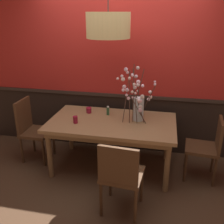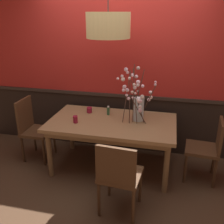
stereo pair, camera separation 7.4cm
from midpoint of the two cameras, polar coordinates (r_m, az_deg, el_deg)
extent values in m
plane|color=#4C3321|center=(3.89, -0.56, -12.00)|extent=(24.00, 24.00, 0.00)
cube|color=black|center=(4.25, 1.32, -2.09)|extent=(4.66, 0.12, 0.89)
cube|color=#31241E|center=(4.08, 1.35, 3.88)|extent=(4.66, 0.14, 0.05)
cube|color=#B2231E|center=(3.92, 1.49, 15.73)|extent=(4.66, 0.12, 1.72)
cube|color=#997047|center=(3.55, -0.60, -2.35)|extent=(1.73, 0.99, 0.05)
cube|color=brown|center=(3.57, -0.60, -3.29)|extent=(1.62, 0.88, 0.08)
cylinder|color=brown|center=(3.61, -14.25, -9.14)|extent=(0.07, 0.07, 0.69)
cylinder|color=brown|center=(3.30, 11.43, -12.03)|extent=(0.07, 0.07, 0.69)
cylinder|color=brown|center=(4.26, -9.66, -3.88)|extent=(0.07, 0.07, 0.69)
cylinder|color=brown|center=(4.00, 11.64, -5.77)|extent=(0.07, 0.07, 0.69)
cube|color=#4C301C|center=(2.92, 1.54, -13.68)|extent=(0.48, 0.45, 0.04)
cube|color=#4C301C|center=(2.64, 0.51, -11.85)|extent=(0.42, 0.07, 0.42)
cylinder|color=#412917|center=(3.24, -1.06, -14.90)|extent=(0.04, 0.04, 0.44)
cylinder|color=#412917|center=(3.17, 5.85, -15.98)|extent=(0.04, 0.04, 0.44)
cylinder|color=#412917|center=(2.97, -3.23, -18.79)|extent=(0.04, 0.04, 0.44)
cylinder|color=#412917|center=(2.89, 4.43, -20.14)|extent=(0.04, 0.04, 0.44)
cube|color=#4C301C|center=(3.64, 18.69, -7.58)|extent=(0.46, 0.44, 0.04)
cube|color=#4C301C|center=(3.56, 22.19, -4.67)|extent=(0.07, 0.39, 0.41)
cylinder|color=#412917|center=(3.60, 15.36, -11.83)|extent=(0.04, 0.04, 0.42)
cylinder|color=#412917|center=(3.90, 15.56, -9.14)|extent=(0.04, 0.04, 0.42)
cylinder|color=#412917|center=(3.62, 21.22, -12.36)|extent=(0.04, 0.04, 0.42)
cylinder|color=#412917|center=(3.92, 20.93, -9.65)|extent=(0.04, 0.04, 0.42)
cube|color=#4C301C|center=(4.47, -1.41, -0.82)|extent=(0.48, 0.43, 0.04)
cube|color=#4C301C|center=(4.55, -0.80, 3.03)|extent=(0.44, 0.06, 0.47)
cylinder|color=#412917|center=(4.36, 0.52, -4.80)|extent=(0.04, 0.04, 0.43)
cylinder|color=#412917|center=(4.47, -4.47, -4.21)|extent=(0.04, 0.04, 0.43)
cylinder|color=#412917|center=(4.67, 1.57, -2.97)|extent=(0.04, 0.04, 0.43)
cylinder|color=#412917|center=(4.77, -3.11, -2.47)|extent=(0.04, 0.04, 0.43)
cube|color=#4C301C|center=(4.06, -16.85, -4.34)|extent=(0.41, 0.42, 0.04)
cube|color=#4C301C|center=(4.04, -19.53, -0.68)|extent=(0.04, 0.40, 0.48)
cylinder|color=#412917|center=(4.23, -13.30, -6.42)|extent=(0.04, 0.04, 0.42)
cylinder|color=#412917|center=(3.95, -15.46, -8.74)|extent=(0.04, 0.04, 0.42)
cylinder|color=#412917|center=(4.38, -17.45, -5.86)|extent=(0.04, 0.04, 0.42)
cylinder|color=#412917|center=(4.11, -19.83, -8.03)|extent=(0.04, 0.04, 0.42)
cube|color=#4C301C|center=(4.40, 4.93, -1.29)|extent=(0.42, 0.40, 0.04)
cube|color=#4C301C|center=(4.47, 5.22, 2.37)|extent=(0.39, 0.05, 0.43)
cylinder|color=#412917|center=(4.34, 6.95, -5.14)|extent=(0.04, 0.04, 0.43)
cylinder|color=#412917|center=(4.36, 2.34, -4.83)|extent=(0.04, 0.04, 0.43)
cylinder|color=#412917|center=(4.63, 7.18, -3.38)|extent=(0.04, 0.04, 0.43)
cylinder|color=#412917|center=(4.65, 2.87, -3.10)|extent=(0.04, 0.04, 0.43)
cylinder|color=silver|center=(3.53, 5.30, 0.67)|extent=(0.14, 0.14, 0.32)
cylinder|color=silver|center=(3.57, 5.24, -1.18)|extent=(0.13, 0.13, 0.07)
cylinder|color=#472D23|center=(3.44, 5.37, 2.20)|extent=(0.06, 0.08, 0.55)
sphere|color=silver|center=(3.41, 5.39, 2.68)|extent=(0.05, 0.05, 0.05)
sphere|color=silver|center=(3.45, 5.63, 2.89)|extent=(0.05, 0.05, 0.05)
sphere|color=#F4DDD1|center=(3.42, 6.12, 3.43)|extent=(0.05, 0.05, 0.05)
sphere|color=#F9C9E3|center=(3.37, 6.18, 5.78)|extent=(0.04, 0.04, 0.04)
cylinder|color=#472D23|center=(3.42, 4.50, 3.53)|extent=(0.11, 0.17, 0.71)
sphere|color=silver|center=(3.36, 4.46, 5.45)|extent=(0.05, 0.05, 0.05)
sphere|color=#FDCFE1|center=(3.34, 3.89, 8.12)|extent=(0.04, 0.04, 0.04)
sphere|color=#F5D9D0|center=(3.32, 4.30, 6.11)|extent=(0.04, 0.04, 0.04)
cylinder|color=#472D23|center=(3.46, 4.15, 4.17)|extent=(0.03, 0.18, 0.76)
sphere|color=#FBC5D7|center=(3.39, 2.80, 8.76)|extent=(0.04, 0.04, 0.04)
sphere|color=#FFDBD4|center=(3.40, 3.25, 7.49)|extent=(0.04, 0.04, 0.04)
sphere|color=silver|center=(3.37, 2.46, 9.40)|extent=(0.05, 0.05, 0.05)
sphere|color=#FFDBD4|center=(3.46, 3.88, 4.45)|extent=(0.04, 0.04, 0.04)
sphere|color=silver|center=(3.39, 3.90, 8.36)|extent=(0.03, 0.03, 0.03)
cylinder|color=#472D23|center=(3.61, 7.32, 2.48)|extent=(0.21, 0.16, 0.49)
sphere|color=white|center=(3.64, 7.51, 2.78)|extent=(0.05, 0.05, 0.05)
sphere|color=white|center=(3.58, 7.88, 4.36)|extent=(0.05, 0.05, 0.05)
sphere|color=#FBCAE3|center=(3.66, 8.91, 6.64)|extent=(0.03, 0.03, 0.03)
sphere|color=silver|center=(3.62, 8.90, 6.08)|extent=(0.04, 0.04, 0.04)
sphere|color=#FFDBD2|center=(3.63, 7.96, 3.30)|extent=(0.05, 0.05, 0.05)
sphere|color=#FFCECF|center=(3.59, 8.05, 3.31)|extent=(0.03, 0.03, 0.03)
cylinder|color=#472D23|center=(3.51, 2.60, 3.58)|extent=(0.05, 0.33, 0.66)
sphere|color=#FAC8D8|center=(3.49, 1.90, 4.87)|extent=(0.05, 0.05, 0.05)
sphere|color=white|center=(3.51, 0.63, 7.42)|extent=(0.04, 0.04, 0.04)
sphere|color=#FFCFE5|center=(3.49, 2.64, 3.78)|extent=(0.04, 0.04, 0.04)
sphere|color=silver|center=(3.48, 2.12, 5.64)|extent=(0.05, 0.05, 0.05)
cylinder|color=#472D23|center=(3.40, 5.20, 0.49)|extent=(0.23, 0.03, 0.39)
sphere|color=#FFCFD7|center=(3.25, 5.37, 2.59)|extent=(0.05, 0.05, 0.05)
sphere|color=white|center=(3.25, 5.31, 2.91)|extent=(0.05, 0.05, 0.05)
sphere|color=white|center=(3.34, 5.66, 1.20)|extent=(0.05, 0.05, 0.05)
sphere|color=silver|center=(3.41, 5.60, 0.36)|extent=(0.06, 0.06, 0.06)
sphere|color=#FFC5E3|center=(3.29, 5.46, 2.38)|extent=(0.05, 0.05, 0.05)
cylinder|color=#472D23|center=(3.41, 5.14, 2.27)|extent=(0.20, 0.03, 0.58)
sphere|color=#FFC9DF|center=(3.25, 5.19, 6.66)|extent=(0.05, 0.05, 0.05)
sphere|color=#FDD2E0|center=(3.40, 5.72, 2.44)|extent=(0.04, 0.04, 0.04)
sphere|color=white|center=(3.25, 5.12, 6.01)|extent=(0.05, 0.05, 0.05)
sphere|color=#F9D4CF|center=(3.30, 5.15, 6.01)|extent=(0.04, 0.04, 0.04)
sphere|color=white|center=(3.32, 4.58, 4.17)|extent=(0.03, 0.03, 0.03)
cylinder|color=#472D23|center=(3.48, 3.32, 3.30)|extent=(0.06, 0.28, 0.64)
sphere|color=silver|center=(3.47, 2.75, 4.88)|extent=(0.05, 0.05, 0.05)
sphere|color=#F3DCD5|center=(3.40, 1.81, 7.27)|extent=(0.05, 0.05, 0.05)
sphere|color=#FFCEDA|center=(3.50, 3.98, 3.14)|extent=(0.04, 0.04, 0.04)
sphere|color=white|center=(3.40, 1.57, 7.97)|extent=(0.04, 0.04, 0.04)
sphere|color=#F9C9D9|center=(3.50, 3.09, 3.03)|extent=(0.05, 0.05, 0.05)
sphere|color=silver|center=(3.44, 2.77, 4.93)|extent=(0.05, 0.05, 0.05)
cylinder|color=#472D23|center=(3.55, 5.21, 3.95)|extent=(0.14, 0.11, 0.68)
sphere|color=#FAD3D6|center=(3.58, 5.11, 4.67)|extent=(0.03, 0.03, 0.03)
sphere|color=silver|center=(3.50, 4.76, 7.87)|extent=(0.05, 0.05, 0.05)
sphere|color=silver|center=(3.55, 5.14, 9.71)|extent=(0.05, 0.05, 0.05)
cylinder|color=maroon|center=(3.83, -5.71, 0.40)|extent=(0.08, 0.08, 0.08)
torus|color=#A81B37|center=(3.82, -5.73, 0.92)|extent=(0.08, 0.08, 0.01)
cylinder|color=silver|center=(3.83, -5.70, 0.23)|extent=(0.05, 0.05, 0.04)
cylinder|color=maroon|center=(3.49, -8.73, -1.68)|extent=(0.06, 0.06, 0.10)
torus|color=#A81B37|center=(3.48, -8.77, -0.99)|extent=(0.07, 0.07, 0.01)
cylinder|color=silver|center=(3.50, -8.72, -1.91)|extent=(0.04, 0.04, 0.05)
cylinder|color=#2D5633|center=(3.73, -1.47, 0.20)|extent=(0.04, 0.04, 0.12)
cylinder|color=beige|center=(3.71, -1.48, 1.17)|extent=(0.03, 0.03, 0.02)
cylinder|color=tan|center=(3.25, -1.54, 18.68)|extent=(0.53, 0.53, 0.30)
sphere|color=#F9EAB7|center=(3.25, -1.53, 17.89)|extent=(0.14, 0.14, 0.14)
camera|label=1|loc=(0.04, -90.61, -0.24)|focal=41.26mm
camera|label=2|loc=(0.04, 89.39, 0.24)|focal=41.26mm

